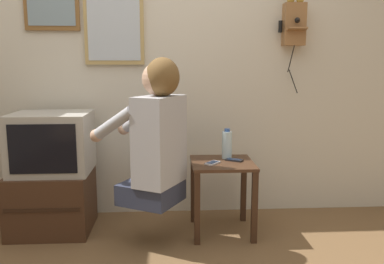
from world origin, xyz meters
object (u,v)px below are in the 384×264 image
Objects in this scene: person at (156,135)px; cell_phone_held at (213,163)px; wall_mirror at (114,23)px; water_bottle at (227,145)px; television at (52,143)px; cell_phone_spare at (234,160)px; wall_phone_antique at (294,23)px.

person is 0.47m from cell_phone_held.
wall_mirror reaches higher than cell_phone_held.
water_bottle is (0.51, 0.29, -0.13)m from person.
person is at bearing -123.29° from cell_phone_held.
water_bottle is (1.28, -0.02, -0.03)m from television.
water_bottle is at bearing -0.69° from television.
cell_phone_held is at bearing -8.61° from television.
wall_mirror is 4.58× the size of cell_phone_spare.
television is 4.02× the size of cell_phone_spare.
cell_phone_held is at bearing -33.87° from wall_mirror.
cell_phone_spare is 0.13m from water_bottle.
wall_mirror is 1.32m from cell_phone_held.
cell_phone_spare is at bearing -24.47° from wall_mirror.
person is at bearing -150.71° from water_bottle.
wall_phone_antique reaches higher than cell_phone_held.
cell_phone_spare is at bearing -4.12° from television.
person is at bearing -151.94° from wall_phone_antique.
cell_phone_held is (1.16, -0.17, -0.13)m from television.
television is at bearing -150.22° from cell_phone_held.
television is 2.44× the size of water_bottle.
person reaches higher than television.
person is at bearing -61.71° from wall_mirror.
wall_mirror is at bearing 98.14° from cell_phone_spare.
cell_phone_spare is at bearing -144.83° from wall_phone_antique.
cell_phone_held and cell_phone_spare have the same top height.
cell_phone_spare is (0.56, 0.21, -0.23)m from person.
person is 0.64m from cell_phone_spare.
person is 4.33× the size of water_bottle.
television is 1.28m from water_bottle.
wall_mirror is 1.28m from water_bottle.
person reaches higher than cell_phone_spare.
person is 1.04m from wall_mirror.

